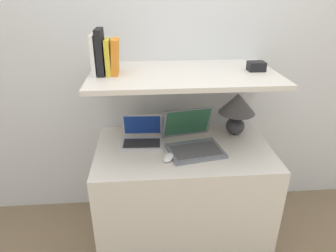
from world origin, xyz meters
name	(u,v)px	position (x,y,z in m)	size (l,w,h in m)	color
wall_back	(178,56)	(0.00, 0.74, 1.20)	(6.00, 0.05, 2.40)	silver
desk	(182,192)	(0.00, 0.34, 0.35)	(1.11, 0.68, 0.71)	silver
back_riser	(177,139)	(0.00, 0.70, 0.57)	(1.11, 0.04, 1.15)	silver
shelf	(184,75)	(0.00, 0.41, 1.16)	(1.11, 0.61, 0.03)	silver
table_lamp	(237,108)	(0.38, 0.51, 0.90)	(0.25, 0.25, 0.29)	#2D2D33
laptop_large	(193,141)	(0.06, 0.32, 0.76)	(0.38, 0.39, 0.24)	slate
laptop_small	(142,138)	(-0.26, 0.42, 0.75)	(0.28, 0.23, 0.18)	silver
computer_mouse	(168,157)	(-0.11, 0.20, 0.72)	(0.09, 0.11, 0.03)	white
router_box	(170,123)	(-0.07, 0.58, 0.77)	(0.11, 0.08, 0.12)	gray
book_white	(94,55)	(-0.52, 0.41, 1.29)	(0.02, 0.15, 0.22)	silver
book_black	(100,52)	(-0.48, 0.41, 1.31)	(0.04, 0.15, 0.26)	black
book_yellow	(108,57)	(-0.44, 0.41, 1.28)	(0.03, 0.13, 0.20)	gold
book_orange	(115,57)	(-0.40, 0.41, 1.28)	(0.05, 0.14, 0.20)	orange
shelf_gadget	(256,66)	(0.44, 0.41, 1.20)	(0.10, 0.08, 0.05)	black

